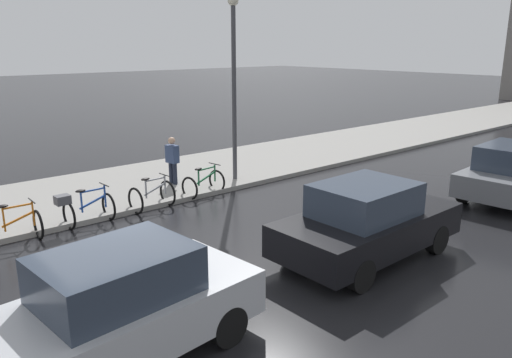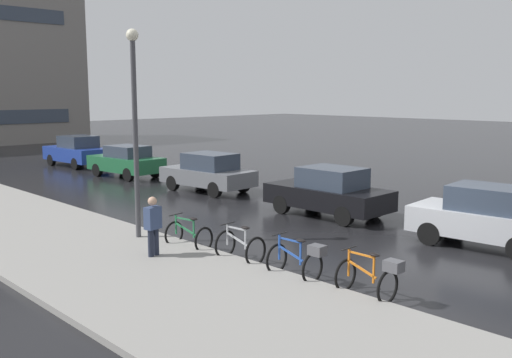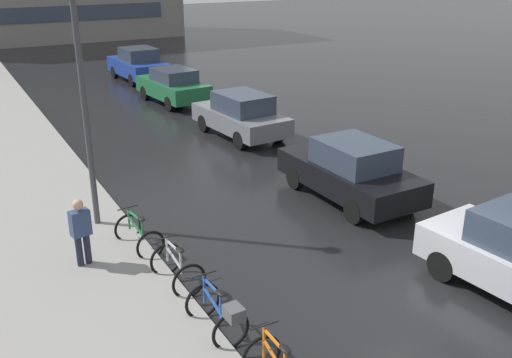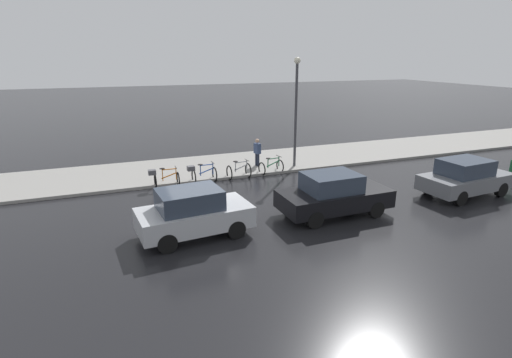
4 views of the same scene
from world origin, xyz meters
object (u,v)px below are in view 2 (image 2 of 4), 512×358
at_px(car_green, 126,161).
at_px(car_blue, 77,151).
at_px(bicycle_second, 299,259).
at_px(streetlamp, 135,117).
at_px(bicycle_nearest, 372,276).
at_px(bicycle_farthest, 189,235).
at_px(bicycle_third, 240,246).
at_px(car_black, 329,192).
at_px(pedestrian, 153,225).
at_px(car_silver, 486,216).
at_px(car_grey, 208,172).

relative_size(car_green, car_blue, 0.96).
relative_size(bicycle_second, streetlamp, 0.24).
xyz_separation_m(bicycle_nearest, car_green, (5.48, 18.23, 0.29)).
relative_size(bicycle_nearest, bicycle_farthest, 1.09).
relative_size(bicycle_third, bicycle_farthest, 0.91).
bearing_deg(streetlamp, bicycle_farthest, -71.64).
distance_m(car_black, pedestrian, 7.26).
height_order(bicycle_farthest, car_green, car_green).
distance_m(bicycle_second, car_silver, 5.95).
xyz_separation_m(car_silver, car_black, (0.04, 5.43, -0.02)).
xyz_separation_m(car_blue, streetlamp, (-6.62, -16.66, 2.65)).
xyz_separation_m(bicycle_second, bicycle_third, (-0.02, 1.92, -0.09)).
xyz_separation_m(car_blue, pedestrian, (-7.38, -18.53, 0.07)).
bearing_deg(car_silver, pedestrian, 144.65).
bearing_deg(car_black, car_green, 90.57).
xyz_separation_m(bicycle_nearest, bicycle_farthest, (-0.37, 5.57, -0.11)).
relative_size(car_black, car_blue, 0.98).
relative_size(bicycle_nearest, car_green, 0.33).
height_order(bicycle_nearest, bicycle_third, bicycle_nearest).
bearing_deg(pedestrian, car_green, 61.13).
distance_m(car_silver, car_blue, 23.65).
xyz_separation_m(bicycle_second, car_black, (5.76, 3.79, 0.33)).
relative_size(car_black, car_grey, 1.01).
distance_m(bicycle_farthest, car_black, 5.98).
xyz_separation_m(bicycle_third, car_green, (5.65, 14.49, 0.39)).
height_order(car_black, car_green, car_black).
relative_size(bicycle_second, car_green, 0.33).
bearing_deg(streetlamp, car_silver, -47.28).
relative_size(car_green, streetlamp, 0.72).
bearing_deg(car_black, bicycle_nearest, -134.96).
height_order(car_black, car_blue, car_blue).
relative_size(bicycle_nearest, bicycle_third, 1.20).
xyz_separation_m(car_silver, pedestrian, (-7.21, 5.12, 0.07)).
bearing_deg(bicycle_second, streetlamp, 97.89).
distance_m(bicycle_nearest, car_black, 7.93).
distance_m(bicycle_farthest, streetlamp, 3.54).
height_order(bicycle_second, bicycle_third, bicycle_second).
distance_m(bicycle_third, pedestrian, 2.21).
distance_m(car_black, streetlamp, 7.20).
xyz_separation_m(car_black, car_green, (-0.13, 12.63, -0.03)).
height_order(car_silver, streetlamp, streetlamp).
bearing_deg(car_grey, streetlamp, -142.95).
relative_size(bicycle_nearest, bicycle_second, 0.99).
bearing_deg(car_blue, car_silver, -90.40).
height_order(bicycle_third, car_black, car_black).
distance_m(bicycle_second, car_blue, 22.79).
bearing_deg(pedestrian, bicycle_nearest, -72.65).
bearing_deg(bicycle_farthest, bicycle_second, -86.79).
height_order(bicycle_second, car_black, car_black).
bearing_deg(streetlamp, bicycle_second, -82.11).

